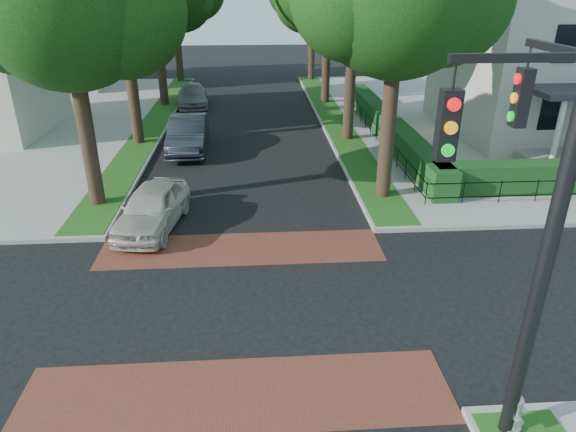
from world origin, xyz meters
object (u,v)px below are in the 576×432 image
object	(u,v)px
parked_car_front	(152,208)
parked_car_rear	(193,95)
traffic_signal	(538,205)
parked_car_middle	(188,134)
fire_hydrant	(514,413)

from	to	relation	value
parked_car_front	parked_car_rear	world-z (taller)	parked_car_front
traffic_signal	parked_car_rear	xyz separation A→B (m)	(-8.49, 28.55, -4.01)
traffic_signal	parked_car_middle	xyz separation A→B (m)	(-7.67, 18.29, -3.86)
traffic_signal	fire_hydrant	xyz separation A→B (m)	(0.31, -0.19, -4.14)
traffic_signal	fire_hydrant	size ratio (longest dim) A/B	9.20
traffic_signal	parked_car_middle	bearing A→B (deg)	112.74
parked_car_rear	fire_hydrant	size ratio (longest dim) A/B	5.52
traffic_signal	parked_car_front	world-z (taller)	traffic_signal
parked_car_middle	parked_car_rear	xyz separation A→B (m)	(-0.82, 10.25, -0.15)
parked_car_front	parked_car_middle	world-z (taller)	parked_car_middle
parked_car_rear	parked_car_front	bearing A→B (deg)	-94.73
parked_car_middle	fire_hydrant	distance (m)	20.14
fire_hydrant	parked_car_front	bearing A→B (deg)	143.66
parked_car_middle	fire_hydrant	bearing A→B (deg)	-68.32
parked_car_middle	fire_hydrant	size ratio (longest dim) A/B	5.94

